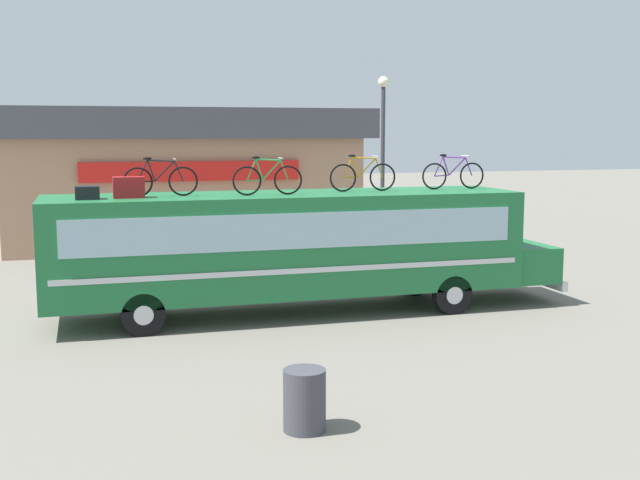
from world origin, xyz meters
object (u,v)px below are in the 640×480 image
at_px(rooftop_bicycle_4, 453,174).
at_px(street_lamp, 383,147).
at_px(luggage_bag_1, 87,193).
at_px(rooftop_bicycle_3, 363,176).
at_px(rooftop_bicycle_2, 267,179).
at_px(rooftop_bicycle_1, 160,180).
at_px(bus, 296,244).
at_px(trash_bin, 305,400).
at_px(luggage_bag_2, 129,187).

relative_size(rooftop_bicycle_4, street_lamp, 0.28).
bearing_deg(luggage_bag_1, rooftop_bicycle_3, 3.97).
bearing_deg(street_lamp, rooftop_bicycle_2, -127.86).
xyz_separation_m(rooftop_bicycle_1, rooftop_bicycle_2, (2.40, -0.32, 0.00)).
xyz_separation_m(rooftop_bicycle_1, rooftop_bicycle_3, (4.90, 0.15, 0.00)).
height_order(bus, rooftop_bicycle_3, rooftop_bicycle_3).
relative_size(rooftop_bicycle_2, trash_bin, 1.78).
bearing_deg(street_lamp, trash_bin, -115.01).
bearing_deg(trash_bin, street_lamp, 64.99).
distance_m(rooftop_bicycle_4, street_lamp, 6.69).
distance_m(bus, luggage_bag_2, 4.17).
bearing_deg(luggage_bag_1, bus, 4.14).
height_order(rooftop_bicycle_3, trash_bin, rooftop_bicycle_3).
distance_m(bus, street_lamp, 8.62).
bearing_deg(rooftop_bicycle_4, rooftop_bicycle_2, -173.62).
xyz_separation_m(luggage_bag_1, rooftop_bicycle_3, (6.50, 0.45, 0.24)).
distance_m(luggage_bag_1, luggage_bag_2, 0.90).
bearing_deg(rooftop_bicycle_4, trash_bin, -128.33).
height_order(luggage_bag_2, trash_bin, luggage_bag_2).
bearing_deg(luggage_bag_1, trash_bin, -67.53).
height_order(bus, rooftop_bicycle_4, rooftop_bicycle_4).
xyz_separation_m(luggage_bag_2, rooftop_bicycle_1, (0.71, 0.17, 0.14)).
height_order(luggage_bag_1, rooftop_bicycle_1, rooftop_bicycle_1).
height_order(rooftop_bicycle_1, rooftop_bicycle_2, rooftop_bicycle_2).
bearing_deg(rooftop_bicycle_3, bus, -176.51).
distance_m(luggage_bag_2, rooftop_bicycle_2, 3.12).
bearing_deg(rooftop_bicycle_1, rooftop_bicycle_2, -7.68).
height_order(bus, luggage_bag_2, luggage_bag_2).
bearing_deg(rooftop_bicycle_4, bus, -177.50).
distance_m(rooftop_bicycle_2, trash_bin, 7.69).
xyz_separation_m(luggage_bag_1, trash_bin, (2.94, -7.10, -2.59)).
relative_size(luggage_bag_2, rooftop_bicycle_3, 0.40).
height_order(rooftop_bicycle_1, trash_bin, rooftop_bicycle_1).
distance_m(bus, luggage_bag_1, 4.98).
distance_m(luggage_bag_1, rooftop_bicycle_2, 4.01).
relative_size(bus, rooftop_bicycle_4, 7.34).
bearing_deg(bus, rooftop_bicycle_1, -179.11).
height_order(bus, rooftop_bicycle_2, rooftop_bicycle_2).
bearing_deg(bus, rooftop_bicycle_3, 3.49).
relative_size(bus, luggage_bag_1, 24.71).
bearing_deg(rooftop_bicycle_2, bus, 25.59).
relative_size(trash_bin, street_lamp, 0.15).
height_order(luggage_bag_1, rooftop_bicycle_3, rooftop_bicycle_3).
bearing_deg(rooftop_bicycle_4, street_lamp, 84.63).
distance_m(bus, rooftop_bicycle_3, 2.35).
xyz_separation_m(rooftop_bicycle_1, street_lamp, (8.00, 6.87, 0.56)).
height_order(luggage_bag_1, rooftop_bicycle_2, rooftop_bicycle_2).
bearing_deg(luggage_bag_2, bus, 3.24).
relative_size(rooftop_bicycle_1, rooftop_bicycle_4, 0.98).
bearing_deg(rooftop_bicycle_1, bus, 0.89).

